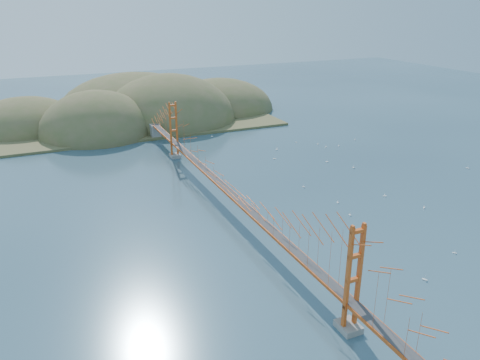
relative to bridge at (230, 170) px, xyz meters
name	(u,v)px	position (x,y,z in m)	size (l,w,h in m)	color
ground	(231,213)	(0.00, -0.18, -7.01)	(320.00, 320.00, 0.00)	#2A4454
bridge	(230,170)	(0.00, 0.00, 0.00)	(2.20, 94.40, 12.00)	gray
far_headlands	(143,117)	(2.21, 68.33, -7.01)	(84.00, 58.00, 25.00)	brown
sailboat_4	(339,146)	(36.01, 22.56, -6.87)	(0.51, 0.51, 0.57)	white
sailboat_14	(350,214)	(16.30, -8.37, -6.87)	(0.44, 0.53, 0.62)	white
sailboat_13	(424,207)	(28.56, -10.97, -6.87)	(0.56, 0.56, 0.60)	white
sailboat_12	(212,136)	(12.74, 41.62, -6.86)	(0.60, 0.60, 0.67)	white
sailboat_11	(468,168)	(50.29, -0.13, -6.85)	(0.68, 0.68, 0.74)	white
sailboat_0	(338,202)	(17.33, -3.69, -6.87)	(0.48, 0.52, 0.58)	white
sailboat_5	(354,167)	(30.03, 9.14, -6.86)	(0.53, 0.60, 0.69)	white
sailboat_8	(326,147)	(32.80, 22.97, -6.86)	(0.61, 0.53, 0.69)	white
sailboat_6	(455,252)	(21.71, -23.38, -6.87)	(0.55, 0.55, 0.58)	white
sailboat_2	(385,196)	(26.07, -4.67, -6.86)	(0.61, 0.61, 0.68)	white
sailboat_17	(318,144)	(32.45, 25.66, -6.87)	(0.53, 0.51, 0.60)	white
sailboat_1	(304,186)	(15.85, 4.43, -6.86)	(0.51, 0.56, 0.63)	white
sailboat_10	(425,279)	(13.55, -26.55, -6.85)	(0.64, 0.64, 0.71)	white
sailboat_7	(327,161)	(27.31, 14.29, -6.86)	(0.61, 0.61, 0.65)	white
sailboat_9	(355,139)	(42.36, 25.09, -6.86)	(0.53, 0.56, 0.63)	white
sailboat_16	(275,158)	(18.48, 20.33, -6.85)	(0.65, 0.65, 0.72)	white
sailboat_3	(277,149)	(21.96, 25.82, -6.86)	(0.64, 0.64, 0.70)	white
sailboat_15	(296,142)	(28.66, 28.91, -6.87)	(0.58, 0.58, 0.61)	white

